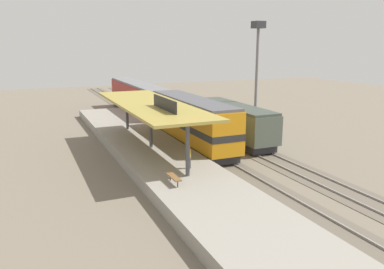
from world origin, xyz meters
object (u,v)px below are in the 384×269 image
at_px(platform_bench, 174,177).
at_px(light_mast, 257,55).
at_px(locomotive, 192,122).
at_px(passenger_carriage_single, 139,98).
at_px(freight_car, 234,122).
at_px(person_waiting, 189,155).

relative_size(platform_bench, light_mast, 0.15).
bearing_deg(locomotive, platform_bench, -118.74).
bearing_deg(passenger_carriage_single, freight_car, -75.53).
bearing_deg(locomotive, person_waiting, -114.96).
relative_size(passenger_carriage_single, light_mast, 1.71).
bearing_deg(person_waiting, light_mast, 39.89).
bearing_deg(passenger_carriage_single, locomotive, -90.00).
height_order(freight_car, person_waiting, freight_car).
bearing_deg(platform_bench, person_waiting, 50.27).
xyz_separation_m(freight_car, light_mast, (3.20, 1.18, 6.43)).
distance_m(locomotive, passenger_carriage_single, 18.00).
distance_m(platform_bench, locomotive, 12.52).
distance_m(locomotive, light_mast, 9.93).
bearing_deg(person_waiting, platform_bench, -129.73).
bearing_deg(light_mast, person_waiting, -140.11).
relative_size(light_mast, person_waiting, 6.84).
height_order(light_mast, person_waiting, light_mast).
xyz_separation_m(platform_bench, passenger_carriage_single, (6.00, 28.94, 0.97)).
bearing_deg(person_waiting, passenger_carriage_single, 81.54).
xyz_separation_m(passenger_carriage_single, freight_car, (4.60, -17.83, -0.34)).
xyz_separation_m(passenger_carriage_single, light_mast, (7.80, -16.65, 6.08)).
xyz_separation_m(platform_bench, freight_car, (10.60, 11.11, 0.63)).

